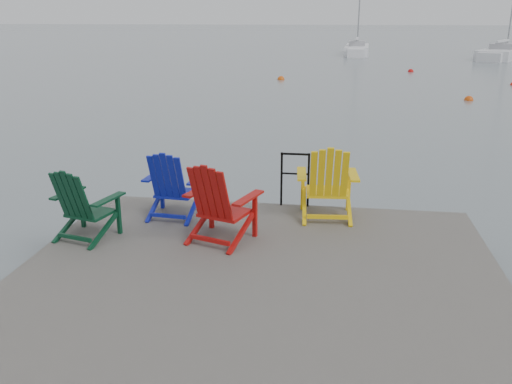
# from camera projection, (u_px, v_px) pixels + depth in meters

# --- Properties ---
(ground) EXTENTS (400.00, 400.00, 0.00)m
(ground) POSITION_uv_depth(u_px,v_px,m) (258.00, 305.00, 6.88)
(ground) COLOR slate
(ground) RESTS_ON ground
(dock) EXTENTS (6.00, 5.00, 1.40)m
(dock) POSITION_uv_depth(u_px,v_px,m) (258.00, 281.00, 6.77)
(dock) COLOR #2C2A27
(dock) RESTS_ON ground
(handrail) EXTENTS (0.48, 0.04, 0.90)m
(handrail) POSITION_uv_depth(u_px,v_px,m) (295.00, 174.00, 8.82)
(handrail) COLOR black
(handrail) RESTS_ON dock
(chair_green) EXTENTS (0.96, 0.91, 1.04)m
(chair_green) POSITION_uv_depth(u_px,v_px,m) (83.00, 203.00, 7.51)
(chair_green) COLOR #09341E
(chair_green) RESTS_ON dock
(chair_blue) EXTENTS (0.91, 0.85, 1.08)m
(chair_blue) POSITION_uv_depth(u_px,v_px,m) (173.00, 184.00, 8.31)
(chair_blue) COLOR #0F1A9F
(chair_blue) RESTS_ON dock
(chair_red) EXTENTS (1.09, 1.04, 1.15)m
(chair_red) POSITION_uv_depth(u_px,v_px,m) (219.00, 202.00, 7.41)
(chair_red) COLOR #A30E0B
(chair_red) RESTS_ON dock
(chair_yellow) EXTENTS (0.98, 0.92, 1.17)m
(chair_yellow) POSITION_uv_depth(u_px,v_px,m) (328.00, 182.00, 8.26)
(chair_yellow) COLOR yellow
(chair_yellow) RESTS_ON dock
(sailboat_near) EXTENTS (2.46, 8.08, 11.08)m
(sailboat_near) POSITION_uv_depth(u_px,v_px,m) (357.00, 50.00, 50.42)
(sailboat_near) COLOR white
(sailboat_near) RESTS_ON ground
(sailboat_mid) EXTENTS (6.85, 10.06, 13.56)m
(sailboat_mid) POSITION_uv_depth(u_px,v_px,m) (505.00, 54.00, 46.14)
(sailboat_mid) COLOR silver
(sailboat_mid) RESTS_ON ground
(buoy_a) EXTENTS (0.39, 0.39, 0.39)m
(buoy_a) POSITION_uv_depth(u_px,v_px,m) (469.00, 100.00, 23.34)
(buoy_a) COLOR #CD470C
(buoy_a) RESTS_ON ground
(buoy_b) EXTENTS (0.41, 0.41, 0.41)m
(buoy_b) POSITION_uv_depth(u_px,v_px,m) (281.00, 80.00, 30.76)
(buoy_b) COLOR #D2500C
(buoy_b) RESTS_ON ground
(buoy_d) EXTENTS (0.38, 0.38, 0.38)m
(buoy_d) POSITION_uv_depth(u_px,v_px,m) (411.00, 72.00, 34.96)
(buoy_d) COLOR red
(buoy_d) RESTS_ON ground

